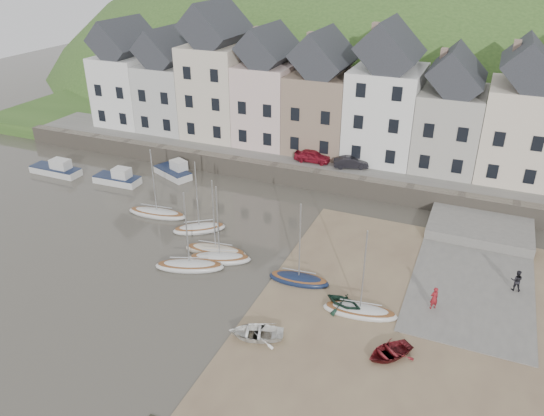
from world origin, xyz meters
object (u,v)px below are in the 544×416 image
at_px(person_dark, 517,280).
at_px(car_right, 351,162).
at_px(person_red, 434,298).
at_px(car_left, 312,156).
at_px(rowboat_red, 389,352).
at_px(sailboat_0, 157,213).
at_px(rowboat_white, 256,332).
at_px(rowboat_green, 344,301).

distance_m(person_dark, car_right, 20.06).
xyz_separation_m(person_red, car_left, (-14.20, 17.36, 1.30)).
bearing_deg(rowboat_red, person_dark, 95.47).
bearing_deg(sailboat_0, rowboat_white, -37.22).
bearing_deg(person_dark, person_red, 38.74).
height_order(rowboat_green, car_right, car_right).
xyz_separation_m(person_dark, car_right, (-15.10, 13.15, 1.26)).
bearing_deg(person_red, rowboat_red, 32.88).
xyz_separation_m(rowboat_red, car_right, (-8.55, 22.75, 1.79)).
bearing_deg(car_right, rowboat_red, -179.14).
distance_m(rowboat_green, person_dark, 12.03).
relative_size(rowboat_red, car_left, 0.80).
relative_size(sailboat_0, person_red, 3.96).
bearing_deg(person_dark, rowboat_red, 53.40).
relative_size(person_red, person_dark, 1.04).
height_order(rowboat_red, car_left, car_left).
xyz_separation_m(person_red, person_dark, (4.84, 4.21, -0.03)).
bearing_deg(sailboat_0, person_red, -9.71).
bearing_deg(sailboat_0, car_right, 44.65).
height_order(rowboat_white, rowboat_red, rowboat_white).
bearing_deg(car_left, sailboat_0, 143.25).
relative_size(rowboat_white, car_right, 0.98).
height_order(rowboat_red, car_right, car_right).
height_order(person_red, car_right, car_right).
xyz_separation_m(car_left, car_right, (3.94, 0.00, -0.06)).
distance_m(person_red, person_dark, 6.42).
bearing_deg(car_right, car_left, 70.25).
distance_m(rowboat_red, car_right, 24.37).
bearing_deg(person_dark, car_left, -36.95).
bearing_deg(sailboat_0, rowboat_green, -19.01).
relative_size(sailboat_0, car_left, 1.75).
xyz_separation_m(sailboat_0, car_left, (9.53, 13.31, 1.96)).
distance_m(sailboat_0, person_dark, 28.58).
bearing_deg(person_red, car_left, -90.28).
distance_m(rowboat_red, person_dark, 11.63).
bearing_deg(rowboat_green, rowboat_red, 63.77).
height_order(rowboat_white, person_red, person_red).
xyz_separation_m(rowboat_green, rowboat_red, (3.56, -3.09, -0.34)).
xyz_separation_m(rowboat_green, person_dark, (10.11, 6.51, 0.19)).
xyz_separation_m(person_dark, car_left, (-19.04, 13.15, 1.33)).
height_order(person_red, car_left, car_left).
relative_size(sailboat_0, rowboat_white, 1.93).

